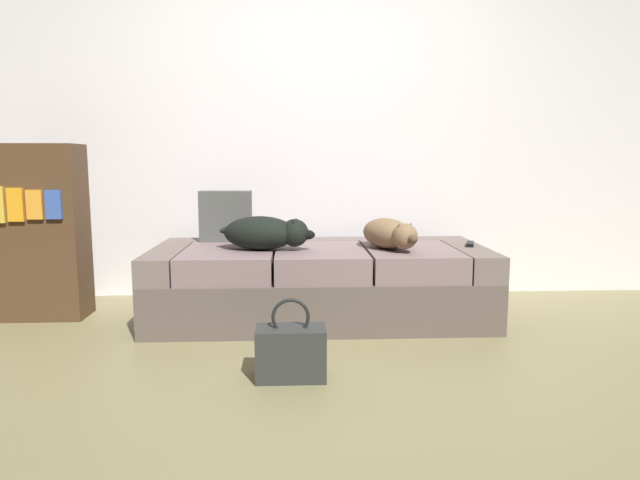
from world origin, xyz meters
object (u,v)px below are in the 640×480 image
(dog_dark, at_px, (266,233))
(couch, at_px, (320,282))
(throw_pillow, at_px, (226,216))
(handbag, at_px, (291,352))
(tv_remote, at_px, (470,244))
(bookshelf, at_px, (38,232))
(dog_tan, at_px, (390,234))

(dog_dark, bearing_deg, couch, 18.53)
(dog_dark, distance_m, throw_pillow, 0.49)
(throw_pillow, bearing_deg, handbag, -71.40)
(dog_dark, relative_size, throw_pillow, 1.78)
(tv_remote, distance_m, handbag, 1.58)
(dog_dark, relative_size, bookshelf, 0.55)
(couch, xyz_separation_m, throw_pillow, (-0.62, 0.27, 0.40))
(bookshelf, bearing_deg, throw_pillow, 9.33)
(dog_dark, height_order, handbag, dog_dark)
(dog_dark, relative_size, handbag, 1.60)
(dog_tan, height_order, bookshelf, bookshelf)
(throw_pillow, xyz_separation_m, bookshelf, (-1.15, -0.19, -0.08))
(handbag, relative_size, bookshelf, 0.34)
(throw_pillow, bearing_deg, bookshelf, -170.67)
(bookshelf, bearing_deg, dog_dark, -7.73)
(couch, xyz_separation_m, tv_remote, (0.97, -0.00, 0.24))
(tv_remote, relative_size, bookshelf, 0.14)
(dog_tan, height_order, tv_remote, dog_tan)
(throw_pillow, bearing_deg, dog_tan, -20.46)
(throw_pillow, xyz_separation_m, handbag, (0.44, -1.31, -0.50))
(couch, height_order, throw_pillow, throw_pillow)
(dog_tan, bearing_deg, couch, 164.82)
(dog_tan, relative_size, handbag, 1.40)
(couch, distance_m, handbag, 1.05)
(couch, height_order, handbag, couch)
(couch, relative_size, dog_tan, 3.95)
(dog_tan, bearing_deg, bookshelf, 174.80)
(throw_pillow, relative_size, bookshelf, 0.31)
(dog_dark, height_order, throw_pillow, throw_pillow)
(throw_pillow, height_order, handbag, throw_pillow)
(tv_remote, relative_size, throw_pillow, 0.44)
(handbag, bearing_deg, dog_tan, 56.55)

